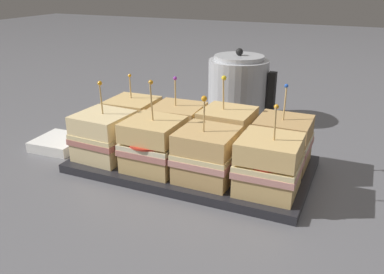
# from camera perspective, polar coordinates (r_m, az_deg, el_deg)

# --- Properties ---
(ground_plane) EXTENTS (6.00, 6.00, 0.00)m
(ground_plane) POSITION_cam_1_polar(r_m,az_deg,el_deg) (0.89, 0.00, -4.39)
(ground_plane) COLOR slate
(serving_platter) EXTENTS (0.50, 0.27, 0.02)m
(serving_platter) POSITION_cam_1_polar(r_m,az_deg,el_deg) (0.88, 0.00, -3.86)
(serving_platter) COLOR #232328
(serving_platter) RESTS_ON ground_plane
(sandwich_front_far_left) EXTENTS (0.12, 0.12, 0.17)m
(sandwich_front_far_left) POSITION_cam_1_polar(r_m,az_deg,el_deg) (0.90, -12.23, 0.20)
(sandwich_front_far_left) COLOR beige
(sandwich_front_far_left) RESTS_ON serving_platter
(sandwich_front_center_left) EXTENTS (0.11, 0.12, 0.19)m
(sandwich_front_center_left) POSITION_cam_1_polar(r_m,az_deg,el_deg) (0.83, -5.40, -1.05)
(sandwich_front_center_left) COLOR tan
(sandwich_front_center_left) RESTS_ON serving_platter
(sandwich_front_center_right) EXTENTS (0.11, 0.11, 0.17)m
(sandwich_front_center_right) POSITION_cam_1_polar(r_m,az_deg,el_deg) (0.78, 2.13, -2.50)
(sandwich_front_center_right) COLOR tan
(sandwich_front_center_right) RESTS_ON serving_platter
(sandwich_front_far_right) EXTENTS (0.11, 0.11, 0.17)m
(sandwich_front_far_right) POSITION_cam_1_polar(r_m,az_deg,el_deg) (0.75, 10.71, -3.87)
(sandwich_front_far_right) COLOR tan
(sandwich_front_far_right) RESTS_ON serving_platter
(sandwich_back_far_left) EXTENTS (0.12, 0.12, 0.16)m
(sandwich_back_far_left) POSITION_cam_1_polar(r_m,az_deg,el_deg) (0.99, -8.28, 2.45)
(sandwich_back_far_left) COLOR tan
(sandwich_back_far_left) RESTS_ON serving_platter
(sandwich_back_center_left) EXTENTS (0.12, 0.12, 0.17)m
(sandwich_back_center_left) POSITION_cam_1_polar(r_m,az_deg,el_deg) (0.93, -1.96, 1.47)
(sandwich_back_center_left) COLOR tan
(sandwich_back_center_left) RESTS_ON serving_platter
(sandwich_back_center_right) EXTENTS (0.12, 0.12, 0.18)m
(sandwich_back_center_right) POSITION_cam_1_polar(r_m,az_deg,el_deg) (0.89, 4.94, 0.60)
(sandwich_back_center_right) COLOR tan
(sandwich_back_center_right) RESTS_ON serving_platter
(sandwich_back_far_right) EXTENTS (0.11, 0.11, 0.17)m
(sandwich_back_far_right) POSITION_cam_1_polar(r_m,az_deg,el_deg) (0.86, 12.60, -0.67)
(sandwich_back_far_right) COLOR tan
(sandwich_back_far_right) RESTS_ON serving_platter
(kettle_steel) EXTENTS (0.19, 0.17, 0.21)m
(kettle_steel) POSITION_cam_1_polar(r_m,az_deg,el_deg) (1.17, 6.50, 6.73)
(kettle_steel) COLOR #B7BABF
(kettle_steel) RESTS_ON ground_plane
(napkin_stack) EXTENTS (0.11, 0.11, 0.02)m
(napkin_stack) POSITION_cam_1_polar(r_m,az_deg,el_deg) (1.04, -18.11, -0.79)
(napkin_stack) COLOR white
(napkin_stack) RESTS_ON ground_plane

